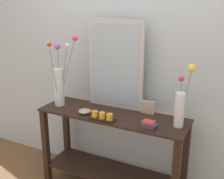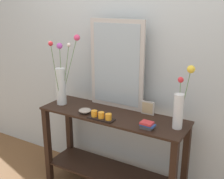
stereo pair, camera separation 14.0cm
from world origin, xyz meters
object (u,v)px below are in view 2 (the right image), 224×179
object	(u,v)px
tall_vase_left	(62,81)
candle_tray	(101,116)
mirror_leaning	(117,65)
console_table	(112,145)
decorative_bowl	(85,111)
vase_right	(180,106)
picture_frame_small	(148,108)
book_stack	(147,125)

from	to	relation	value
tall_vase_left	candle_tray	bearing A→B (deg)	-13.50
mirror_leaning	candle_tray	world-z (taller)	mirror_leaning
console_table	decorative_bowl	xyz separation A→B (m)	(-0.23, -0.11, 0.35)
console_table	vase_right	distance (m)	0.81
tall_vase_left	candle_tray	distance (m)	0.60
console_table	decorative_bowl	bearing A→B (deg)	-154.64
picture_frame_small	tall_vase_left	bearing A→B (deg)	-168.12
vase_right	picture_frame_small	size ratio (longest dim) A/B	4.14
candle_tray	decorative_bowl	xyz separation A→B (m)	(-0.21, 0.04, -0.00)
tall_vase_left	picture_frame_small	bearing A→B (deg)	11.88
console_table	picture_frame_small	bearing A→B (deg)	29.14
console_table	tall_vase_left	size ratio (longest dim) A/B	2.02
candle_tray	decorative_bowl	bearing A→B (deg)	168.26
tall_vase_left	vase_right	bearing A→B (deg)	1.88
candle_tray	picture_frame_small	xyz separation A→B (m)	(0.31, 0.31, 0.04)
tall_vase_left	decorative_bowl	distance (m)	0.41
mirror_leaning	console_table	bearing A→B (deg)	-72.59
mirror_leaning	candle_tray	xyz separation A→B (m)	(0.04, -0.34, -0.40)
vase_right	book_stack	distance (m)	0.31
candle_tray	picture_frame_small	size ratio (longest dim) A/B	1.91
console_table	candle_tray	bearing A→B (deg)	-97.98
book_stack	vase_right	bearing A→B (deg)	32.78
console_table	decorative_bowl	world-z (taller)	decorative_bowl
candle_tray	console_table	bearing A→B (deg)	82.02
vase_right	tall_vase_left	bearing A→B (deg)	-178.12
tall_vase_left	picture_frame_small	size ratio (longest dim) A/B	5.46
decorative_bowl	book_stack	bearing A→B (deg)	-1.11
console_table	vase_right	world-z (taller)	vase_right
decorative_bowl	book_stack	world-z (taller)	book_stack
decorative_bowl	tall_vase_left	bearing A→B (deg)	165.43
vase_right	picture_frame_small	distance (m)	0.39
tall_vase_left	book_stack	xyz separation A→B (m)	(0.97, -0.10, -0.21)
book_stack	mirror_leaning	bearing A→B (deg)	146.48
decorative_bowl	book_stack	xyz separation A→B (m)	(0.63, -0.01, 0.00)
console_table	tall_vase_left	bearing A→B (deg)	-177.97
mirror_leaning	picture_frame_small	size ratio (longest dim) A/B	6.65
console_table	mirror_leaning	xyz separation A→B (m)	(-0.06, 0.19, 0.75)
mirror_leaning	decorative_bowl	size ratio (longest dim) A/B	7.15
tall_vase_left	mirror_leaning	bearing A→B (deg)	21.89
vase_right	picture_frame_small	bearing A→B (deg)	157.20
mirror_leaning	vase_right	distance (m)	0.74
picture_frame_small	book_stack	distance (m)	0.31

